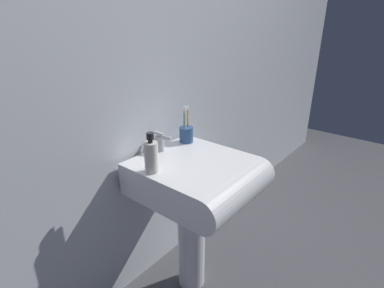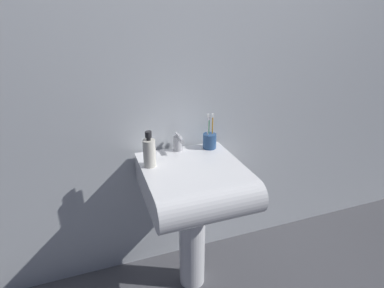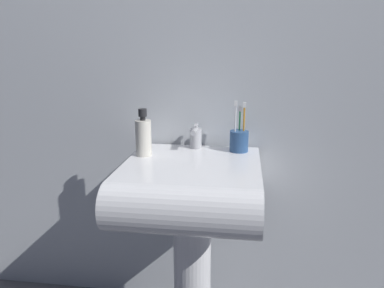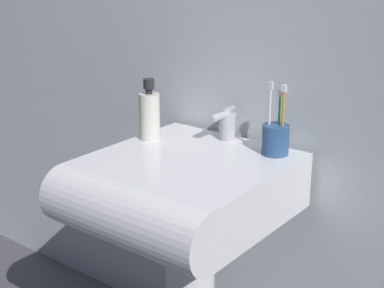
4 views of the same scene
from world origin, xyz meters
TOP-DOWN VIEW (x-y plane):
  - ground_plane at (0.00, 0.00)m, footprint 6.00×6.00m
  - wall_back at (0.00, 0.28)m, footprint 5.00×0.05m
  - sink_pedestal at (0.00, 0.00)m, footprint 0.14×0.14m
  - sink_basin at (0.00, -0.06)m, footprint 0.49×0.55m
  - faucet at (-0.01, 0.19)m, footprint 0.05×0.11m
  - toothbrush_cup at (0.16, 0.17)m, footprint 0.07×0.07m
  - soap_bottle at (-0.20, 0.06)m, footprint 0.06×0.06m

SIDE VIEW (x-z plane):
  - ground_plane at x=0.00m, z-range 0.00..0.00m
  - sink_pedestal at x=0.00m, z-range 0.00..0.60m
  - sink_basin at x=0.00m, z-range 0.60..0.76m
  - toothbrush_cup at x=0.16m, z-range 0.70..0.90m
  - faucet at x=-0.01m, z-range 0.76..0.86m
  - soap_bottle at x=-0.20m, z-range 0.74..0.92m
  - wall_back at x=0.00m, z-range 0.00..2.40m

